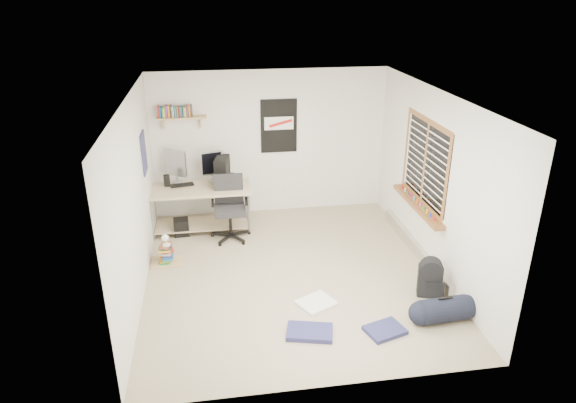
{
  "coord_description": "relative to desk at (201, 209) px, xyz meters",
  "views": [
    {
      "loc": [
        -1.01,
        -6.2,
        3.76
      ],
      "look_at": [
        -0.02,
        0.11,
        1.06
      ],
      "focal_mm": 32.0,
      "sensor_mm": 36.0,
      "label": 1
    }
  ],
  "objects": [
    {
      "name": "desk",
      "position": [
        0.0,
        0.0,
        0.0
      ],
      "size": [
        1.73,
        0.92,
        0.75
      ],
      "primitive_type": "cube",
      "rotation": [
        0.0,
        0.0,
        -0.12
      ],
      "color": "tan",
      "rests_on": "floor"
    },
    {
      "name": "duffel_bag",
      "position": [
        2.88,
        -3.0,
        -0.22
      ],
      "size": [
        0.33,
        0.33,
        0.6
      ],
      "primitive_type": "cylinder",
      "rotation": [
        0.0,
        0.0,
        0.07
      ],
      "color": "black",
      "rests_on": "floor"
    },
    {
      "name": "poster_back_wall",
      "position": [
        1.39,
        0.6,
        1.19
      ],
      "size": [
        0.62,
        0.03,
        0.92
      ],
      "primitive_type": "cube",
      "color": "black",
      "rests_on": "back_wall"
    },
    {
      "name": "floor",
      "position": [
        1.24,
        -1.63,
        -0.37
      ],
      "size": [
        4.0,
        4.5,
        0.01
      ],
      "primitive_type": "cube",
      "color": "gray",
      "rests_on": "ground"
    },
    {
      "name": "tshirt",
      "position": [
        1.44,
        -2.43,
        -0.34
      ],
      "size": [
        0.56,
        0.53,
        0.04
      ],
      "primitive_type": "cube",
      "rotation": [
        0.0,
        0.0,
        0.47
      ],
      "color": "silver",
      "rests_on": "floor"
    },
    {
      "name": "poster_left_wall",
      "position": [
        -0.74,
        -0.43,
        1.14
      ],
      "size": [
        0.02,
        0.42,
        0.6
      ],
      "primitive_type": "cube",
      "color": "navy",
      "rests_on": "left_wall"
    },
    {
      "name": "speaker_right",
      "position": [
        0.54,
        0.11,
        0.47
      ],
      "size": [
        0.09,
        0.09,
        0.16
      ],
      "primitive_type": "cube",
      "rotation": [
        0.0,
        0.0,
        0.09
      ],
      "color": "black",
      "rests_on": "desk"
    },
    {
      "name": "wall_shelf",
      "position": [
        -0.21,
        0.51,
        1.42
      ],
      "size": [
        0.8,
        0.22,
        0.24
      ],
      "primitive_type": "cube",
      "color": "tan",
      "rests_on": "back_wall"
    },
    {
      "name": "pc_tower",
      "position": [
        0.39,
        0.13,
        0.61
      ],
      "size": [
        0.28,
        0.45,
        0.44
      ],
      "primitive_type": "cube",
      "rotation": [
        0.0,
        0.0,
        -0.21
      ],
      "color": "black",
      "rests_on": "desk"
    },
    {
      "name": "desk_lamp",
      "position": [
        -0.49,
        -1.06,
        0.02
      ],
      "size": [
        0.13,
        0.2,
        0.19
      ],
      "primitive_type": "cube",
      "rotation": [
        0.0,
        0.0,
        0.09
      ],
      "color": "white",
      "rests_on": "book_stack"
    },
    {
      "name": "right_wall",
      "position": [
        3.25,
        -1.63,
        0.89
      ],
      "size": [
        0.01,
        4.5,
        2.5
      ],
      "primitive_type": "cube",
      "color": "silver",
      "rests_on": "ground"
    },
    {
      "name": "jeans_a",
      "position": [
        1.24,
        -3.02,
        -0.33
      ],
      "size": [
        0.6,
        0.46,
        0.06
      ],
      "primitive_type": "cube",
      "rotation": [
        0.0,
        0.0,
        -0.25
      ],
      "color": "navy",
      "rests_on": "floor"
    },
    {
      "name": "monitor_left",
      "position": [
        -0.35,
        0.3,
        0.61
      ],
      "size": [
        0.39,
        0.31,
        0.44
      ],
      "primitive_type": "cube",
      "rotation": [
        0.0,
        0.0,
        -0.58
      ],
      "color": "#A1A0A5",
      "rests_on": "desk"
    },
    {
      "name": "keyboard",
      "position": [
        -0.27,
        0.12,
        0.4
      ],
      "size": [
        0.39,
        0.2,
        0.02
      ],
      "primitive_type": "cube",
      "rotation": [
        0.0,
        0.0,
        0.2
      ],
      "color": "black",
      "rests_on": "desk"
    },
    {
      "name": "book_stack",
      "position": [
        -0.51,
        -1.04,
        -0.21
      ],
      "size": [
        0.48,
        0.44,
        0.26
      ],
      "primitive_type": "cube",
      "rotation": [
        0.0,
        0.0,
        -0.39
      ],
      "color": "brown",
      "rests_on": "floor"
    },
    {
      "name": "speaker_left",
      "position": [
        -0.51,
        0.15,
        0.48
      ],
      "size": [
        0.11,
        0.11,
        0.18
      ],
      "primitive_type": "cube",
      "rotation": [
        0.0,
        0.0,
        0.23
      ],
      "color": "black",
      "rests_on": "desk"
    },
    {
      "name": "jeans_b",
      "position": [
        2.12,
        -3.11,
        -0.34
      ],
      "size": [
        0.52,
        0.44,
        0.05
      ],
      "primitive_type": "cube",
      "rotation": [
        0.0,
        0.0,
        0.3
      ],
      "color": "navy",
      "rests_on": "floor"
    },
    {
      "name": "ceiling",
      "position": [
        1.24,
        -1.63,
        2.14
      ],
      "size": [
        4.0,
        4.5,
        0.01
      ],
      "primitive_type": "cube",
      "color": "white",
      "rests_on": "ground"
    },
    {
      "name": "window",
      "position": [
        3.19,
        -1.33,
        1.08
      ],
      "size": [
        0.1,
        1.5,
        1.26
      ],
      "primitive_type": "cube",
      "color": "brown",
      "rests_on": "right_wall"
    },
    {
      "name": "back_wall",
      "position": [
        1.24,
        0.63,
        0.89
      ],
      "size": [
        4.0,
        0.01,
        2.5
      ],
      "primitive_type": "cube",
      "color": "silver",
      "rests_on": "ground"
    },
    {
      "name": "monitor_right",
      "position": [
        0.24,
        0.28,
        0.59
      ],
      "size": [
        0.38,
        0.19,
        0.4
      ],
      "primitive_type": "cube",
      "rotation": [
        0.0,
        0.0,
        0.28
      ],
      "color": "#A1A1A6",
      "rests_on": "desk"
    },
    {
      "name": "office_chair",
      "position": [
        0.47,
        -0.39,
        0.12
      ],
      "size": [
        0.68,
        0.68,
        1.02
      ],
      "primitive_type": "cube",
      "rotation": [
        0.0,
        0.0,
        -0.02
      ],
      "color": "black",
      "rests_on": "floor"
    },
    {
      "name": "subwoofer",
      "position": [
        -0.32,
        -0.15,
        -0.22
      ],
      "size": [
        0.25,
        0.25,
        0.26
      ],
      "primitive_type": "cube",
      "rotation": [
        0.0,
        0.0,
        0.07
      ],
      "color": "black",
      "rests_on": "floor"
    },
    {
      "name": "left_wall",
      "position": [
        -0.76,
        -1.63,
        0.89
      ],
      "size": [
        0.01,
        4.5,
        2.5
      ],
      "primitive_type": "cube",
      "color": "silver",
      "rests_on": "ground"
    },
    {
      "name": "baseboard_heater",
      "position": [
        3.2,
        -1.33,
        -0.28
      ],
      "size": [
        0.08,
        2.5,
        0.18
      ],
      "primitive_type": "cube",
      "color": "#B7B2A8",
      "rests_on": "floor"
    },
    {
      "name": "backpack",
      "position": [
        2.95,
        -2.42,
        -0.16
      ],
      "size": [
        0.37,
        0.34,
        0.41
      ],
      "primitive_type": "cube",
      "rotation": [
        0.0,
        0.0,
        -0.34
      ],
      "color": "black",
      "rests_on": "floor"
    }
  ]
}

